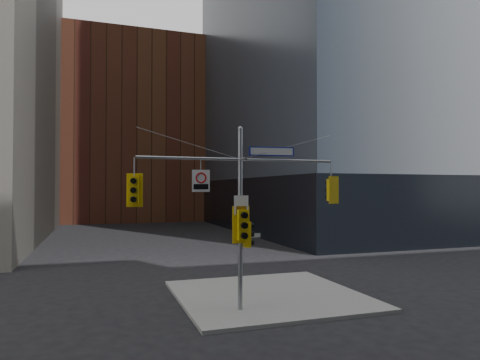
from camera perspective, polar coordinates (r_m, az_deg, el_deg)
ground at (r=15.61m, az=2.51°, el=-19.27°), size 160.00×160.00×0.00m
sidewalk_corner at (r=19.88m, az=3.79°, el=-15.07°), size 8.00×8.00×0.15m
podium_ne at (r=56.72m, az=17.47°, el=-3.00°), size 36.40×36.40×6.00m
brick_midrise at (r=72.63m, az=-14.28°, el=6.09°), size 26.00×20.00×28.00m
signal_assembly at (r=16.72m, az=0.04°, el=-2.66°), size 8.00×0.80×7.30m
traffic_light_west_arm at (r=15.91m, az=-13.94°, el=-1.32°), size 0.58×0.52×1.23m
traffic_light_east_arm at (r=18.41m, az=12.05°, el=-1.30°), size 0.54×0.51×1.15m
traffic_light_pole_side at (r=16.92m, az=1.07°, el=-7.25°), size 0.39×0.33×1.01m
traffic_light_pole_front at (r=16.52m, az=0.34°, el=-6.01°), size 0.69×0.54×1.45m
street_sign_blade at (r=17.26m, az=4.24°, el=3.82°), size 1.86×0.25×0.36m
regulatory_sign_arm at (r=16.26m, az=-5.23°, el=-0.01°), size 0.67×0.13×0.84m
regulatory_sign_pole at (r=16.62m, az=0.17°, el=-3.43°), size 0.57×0.08×0.75m
street_blade_ew at (r=16.97m, az=1.48°, el=-7.42°), size 0.80×0.09×0.16m
street_blade_ns at (r=17.26m, az=-0.45°, el=-7.65°), size 0.14×0.80×0.16m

